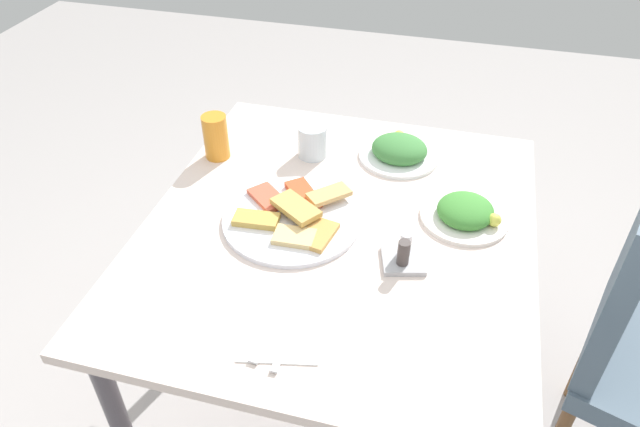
{
  "coord_description": "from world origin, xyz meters",
  "views": [
    {
      "loc": [
        1.02,
        0.23,
        1.61
      ],
      "look_at": [
        0.0,
        -0.04,
        0.76
      ],
      "focal_mm": 32.98,
      "sensor_mm": 36.0,
      "label": 1
    }
  ],
  "objects": [
    {
      "name": "pide_platter",
      "position": [
        0.01,
        -0.11,
        0.75
      ],
      "size": [
        0.33,
        0.33,
        0.04
      ],
      "color": "white",
      "rests_on": "dining_table"
    },
    {
      "name": "condiment_caddy",
      "position": [
        0.09,
        0.16,
        0.76
      ],
      "size": [
        0.11,
        0.11,
        0.07
      ],
      "color": "#B2B2B7",
      "rests_on": "dining_table"
    },
    {
      "name": "ground_plane",
      "position": [
        0.0,
        0.0,
        0.0
      ],
      "size": [
        6.0,
        6.0,
        0.0
      ],
      "primitive_type": "plane",
      "color": "#B2ABA9"
    },
    {
      "name": "salad_plate_rice",
      "position": [
        -0.32,
        0.09,
        0.75
      ],
      "size": [
        0.22,
        0.22,
        0.06
      ],
      "color": "white",
      "rests_on": "dining_table"
    },
    {
      "name": "paper_napkin",
      "position": [
        0.34,
        -0.03,
        0.74
      ],
      "size": [
        0.18,
        0.18,
        0.0
      ],
      "primitive_type": "cube",
      "rotation": [
        0.0,
        0.0,
        0.21
      ],
      "color": "white",
      "rests_on": "dining_table"
    },
    {
      "name": "dining_table",
      "position": [
        0.0,
        0.0,
        0.65
      ],
      "size": [
        1.0,
        0.89,
        0.73
      ],
      "color": "silver",
      "rests_on": "ground_plane"
    },
    {
      "name": "spoon",
      "position": [
        0.34,
        -0.01,
        0.74
      ],
      "size": [
        0.19,
        0.02,
        0.0
      ],
      "primitive_type": "cube",
      "rotation": [
        0.0,
        0.0,
        -0.01
      ],
      "color": "silver",
      "rests_on": "paper_napkin"
    },
    {
      "name": "fork",
      "position": [
        0.34,
        -0.05,
        0.74
      ],
      "size": [
        0.17,
        0.03,
        0.0
      ],
      "primitive_type": "cube",
      "rotation": [
        0.0,
        0.0,
        -0.1
      ],
      "color": "silver",
      "rests_on": "paper_napkin"
    },
    {
      "name": "drinking_glass",
      "position": [
        -0.27,
        -0.14,
        0.78
      ],
      "size": [
        0.08,
        0.08,
        0.09
      ],
      "primitive_type": "cylinder",
      "color": "silver",
      "rests_on": "dining_table"
    },
    {
      "name": "soda_can",
      "position": [
        -0.2,
        -0.38,
        0.79
      ],
      "size": [
        0.07,
        0.07,
        0.12
      ],
      "primitive_type": "cylinder",
      "rotation": [
        0.0,
        0.0,
        3.1
      ],
      "color": "orange",
      "rests_on": "dining_table"
    },
    {
      "name": "salad_plate_greens",
      "position": [
        -0.1,
        0.28,
        0.75
      ],
      "size": [
        0.21,
        0.21,
        0.05
      ],
      "color": "white",
      "rests_on": "dining_table"
    }
  ]
}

